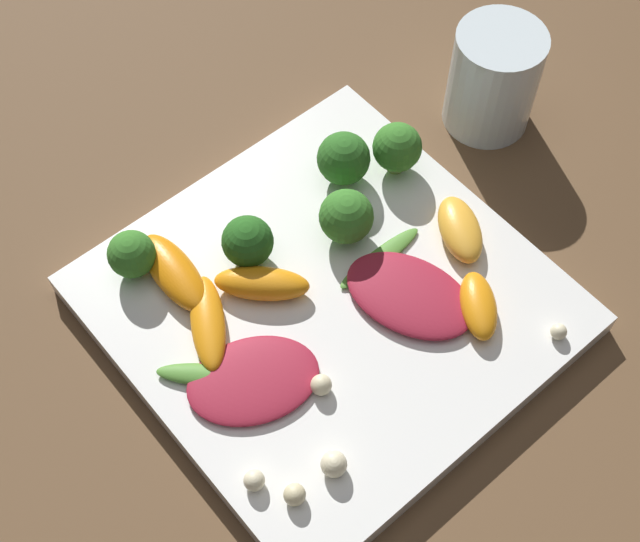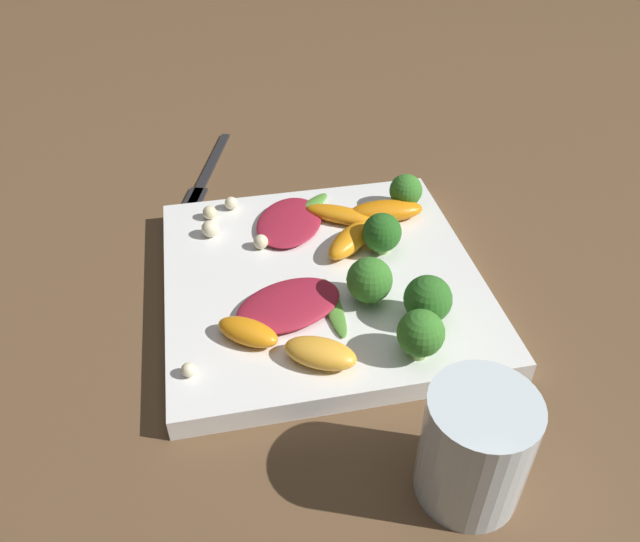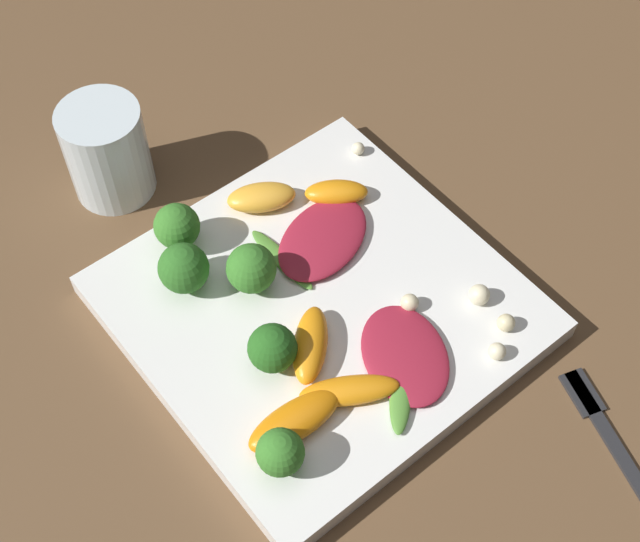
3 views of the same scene
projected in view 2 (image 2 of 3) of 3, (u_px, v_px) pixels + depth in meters
The scene contains 23 objects.
ground_plane at pixel (322, 290), 0.62m from camera, with size 2.40×2.40×0.00m, color brown.
plate at pixel (322, 282), 0.61m from camera, with size 0.30×0.30×0.02m.
drinking_glass at pixel (475, 447), 0.42m from camera, with size 0.08×0.08×0.09m.
fork at pixel (206, 175), 0.78m from camera, with size 0.18×0.07×0.01m.
radicchio_leaf_0 at pixel (289, 305), 0.56m from camera, with size 0.09×0.12×0.01m.
radicchio_leaf_1 at pixel (289, 222), 0.67m from camera, with size 0.11×0.10×0.01m.
orange_segment_0 at pixel (386, 211), 0.67m from camera, with size 0.04×0.08×0.02m.
orange_segment_1 at pixel (351, 240), 0.63m from camera, with size 0.07×0.07×0.02m.
orange_segment_2 at pixel (341, 215), 0.67m from camera, with size 0.06×0.08×0.02m.
orange_segment_3 at pixel (248, 332), 0.53m from camera, with size 0.05×0.06×0.02m.
orange_segment_4 at pixel (320, 353), 0.51m from camera, with size 0.06×0.07×0.02m.
broccoli_floret_0 at pixel (382, 233), 0.62m from camera, with size 0.04×0.04×0.04m.
broccoli_floret_1 at pixel (421, 334), 0.51m from camera, with size 0.04×0.04×0.05m.
broccoli_floret_2 at pixel (428, 299), 0.54m from camera, with size 0.04×0.04×0.05m.
broccoli_floret_3 at pixel (406, 191), 0.68m from camera, with size 0.04×0.04×0.04m.
broccoli_floret_4 at pixel (369, 280), 0.56m from camera, with size 0.04×0.04×0.05m.
arugula_sprig_0 at pixel (331, 307), 0.57m from camera, with size 0.08×0.02×0.00m.
arugula_sprig_1 at pixel (307, 209), 0.69m from camera, with size 0.07×0.07×0.01m.
macadamia_nut_0 at pixel (210, 229), 0.65m from camera, with size 0.02×0.02×0.02m.
macadamia_nut_1 at pixel (261, 242), 0.63m from camera, with size 0.02×0.02×0.02m.
macadamia_nut_2 at pixel (210, 212), 0.67m from camera, with size 0.01×0.01×0.01m.
macadamia_nut_3 at pixel (231, 203), 0.69m from camera, with size 0.01×0.01×0.01m.
macadamia_nut_4 at pixel (188, 370), 0.50m from camera, with size 0.01×0.01×0.01m.
Camera 2 is at (0.46, -0.09, 0.41)m, focal length 35.00 mm.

